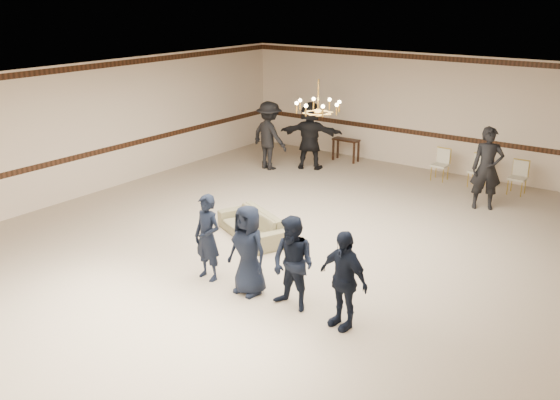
# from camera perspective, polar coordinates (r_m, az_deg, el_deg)

# --- Properties ---
(room) EXTENTS (12.01, 14.01, 3.21)m
(room) POSITION_cam_1_polar(r_m,az_deg,el_deg) (11.27, 0.73, 2.68)
(room) COLOR tan
(room) RESTS_ON ground
(chair_rail) EXTENTS (12.00, 0.02, 0.14)m
(chair_rail) POSITION_cam_1_polar(r_m,az_deg,el_deg) (17.41, 14.27, 5.95)
(chair_rail) COLOR #3A1E11
(chair_rail) RESTS_ON wall_back
(crown_molding) EXTENTS (12.00, 0.02, 0.14)m
(crown_molding) POSITION_cam_1_polar(r_m,az_deg,el_deg) (17.08, 14.85, 12.75)
(crown_molding) COLOR #3A1E11
(crown_molding) RESTS_ON wall_back
(chandelier) EXTENTS (0.94, 0.94, 0.89)m
(chandelier) POSITION_cam_1_polar(r_m,az_deg,el_deg) (11.80, 3.62, 9.74)
(chandelier) COLOR gold
(chandelier) RESTS_ON ceiling
(boy_a) EXTENTS (0.58, 0.40, 1.54)m
(boy_a) POSITION_cam_1_polar(r_m,az_deg,el_deg) (10.51, -6.84, -3.53)
(boy_a) COLOR black
(boy_a) RESTS_ON floor
(boy_b) EXTENTS (0.79, 0.54, 1.54)m
(boy_b) POSITION_cam_1_polar(r_m,az_deg,el_deg) (9.96, -3.02, -4.73)
(boy_b) COLOR black
(boy_b) RESTS_ON floor
(boy_c) EXTENTS (0.78, 0.63, 1.54)m
(boy_c) POSITION_cam_1_polar(r_m,az_deg,el_deg) (9.46, 1.24, -6.04)
(boy_c) COLOR black
(boy_c) RESTS_ON floor
(boy_d) EXTENTS (0.96, 0.56, 1.54)m
(boy_d) POSITION_cam_1_polar(r_m,az_deg,el_deg) (9.03, 5.96, -7.44)
(boy_d) COLOR black
(boy_d) RESTS_ON floor
(settee) EXTENTS (1.96, 1.40, 0.53)m
(settee) POSITION_cam_1_polar(r_m,az_deg,el_deg) (12.37, -2.69, -2.36)
(settee) COLOR #7D7A53
(settee) RESTS_ON floor
(adult_left) EXTENTS (1.35, 0.93, 1.91)m
(adult_left) POSITION_cam_1_polar(r_m,az_deg,el_deg) (17.00, -1.01, 6.08)
(adult_left) COLOR black
(adult_left) RESTS_ON floor
(adult_mid) EXTENTS (1.85, 1.20, 1.91)m
(adult_mid) POSITION_cam_1_polar(r_m,az_deg,el_deg) (17.05, 2.84, 6.10)
(adult_mid) COLOR black
(adult_mid) RESTS_ON floor
(adult_right) EXTENTS (0.83, 0.71, 1.91)m
(adult_right) POSITION_cam_1_polar(r_m,az_deg,el_deg) (14.59, 18.90, 2.83)
(adult_right) COLOR black
(adult_right) RESTS_ON floor
(banquet_chair_left) EXTENTS (0.42, 0.42, 0.83)m
(banquet_chair_left) POSITION_cam_1_polar(r_m,az_deg,el_deg) (16.62, 14.84, 3.20)
(banquet_chair_left) COLOR beige
(banquet_chair_left) RESTS_ON floor
(banquet_chair_mid) EXTENTS (0.43, 0.43, 0.83)m
(banquet_chair_mid) POSITION_cam_1_polar(r_m,az_deg,el_deg) (16.30, 18.09, 2.59)
(banquet_chair_mid) COLOR beige
(banquet_chair_mid) RESTS_ON floor
(banquet_chair_right) EXTENTS (0.41, 0.41, 0.83)m
(banquet_chair_right) POSITION_cam_1_polar(r_m,az_deg,el_deg) (16.04, 21.45, 1.94)
(banquet_chair_right) COLOR beige
(banquet_chair_right) RESTS_ON floor
(console_table) EXTENTS (0.79, 0.35, 0.66)m
(console_table) POSITION_cam_1_polar(r_m,az_deg,el_deg) (18.06, 6.21, 4.70)
(console_table) COLOR #341D11
(console_table) RESTS_ON floor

